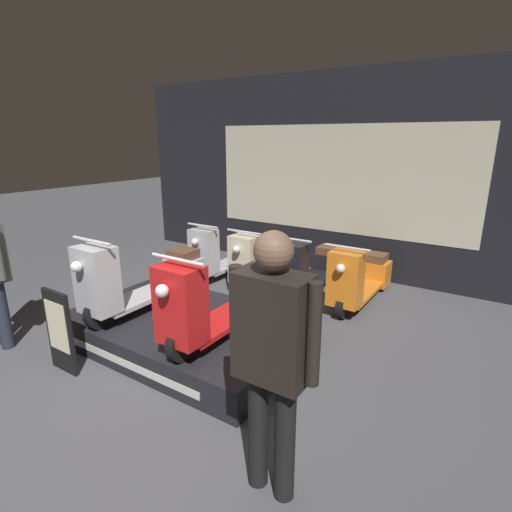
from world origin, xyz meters
The scene contains 11 objects.
ground_plane centered at (0.00, 0.00, 0.00)m, with size 30.00×30.00×0.00m, color #4C4C51.
shop_wall_back centered at (0.00, 4.18, 1.60)m, with size 7.90×0.09×3.20m.
display_platform centered at (-0.34, 0.92, 0.16)m, with size 2.53×1.58×0.31m.
scooter_display_left centered at (-0.90, 0.85, 0.67)m, with size 0.57×1.69×0.94m.
scooter_display_right centered at (0.23, 0.85, 0.67)m, with size 0.57×1.69×0.94m.
scooter_backrow_0 centered at (-1.41, 3.08, 0.36)m, with size 0.57×1.69×0.94m.
scooter_backrow_1 centered at (-0.65, 3.08, 0.36)m, with size 0.57×1.69×0.94m.
scooter_backrow_2 centered at (0.11, 3.08, 0.36)m, with size 0.57×1.69×0.94m.
scooter_backrow_3 centered at (0.87, 3.08, 0.36)m, with size 0.57×1.69×0.94m.
person_right_browsing centered at (1.43, -0.20, 1.02)m, with size 0.59×0.24×1.72m.
price_sign_board centered at (-0.97, -0.13, 0.42)m, with size 0.38×0.04×0.83m.
Camera 1 is at (2.48, -1.98, 2.20)m, focal length 28.00 mm.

